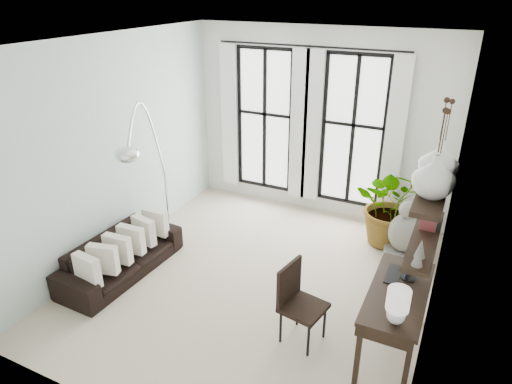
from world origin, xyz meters
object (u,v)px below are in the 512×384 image
Objects in this scene: desk at (397,298)px; arc_lamp at (145,138)px; buddha at (404,236)px; desk_chair at (297,298)px; sofa at (121,256)px; plant at (394,205)px.

arc_lamp is at bearing 170.81° from desk.
desk is 2.08m from buddha.
desk is at bearing 21.75° from desk_chair.
buddha is at bearing 22.92° from arc_lamp.
desk_chair is (2.71, -0.14, 0.27)m from sofa.
arc_lamp reaches higher than buddha.
desk is at bearing -86.78° from sofa.
plant is (3.28, 2.51, 0.38)m from sofa.
plant reaches higher than desk_chair.
desk is 1.08m from desk_chair.
plant is at bearing 88.55° from desk_chair.
arc_lamp reaches higher than plant.
desk_chair reaches higher than buddha.
desk_chair is at bearing -168.94° from desk.
buddha is (3.43, 1.45, -1.44)m from arc_lamp.
desk_chair reaches higher than sofa.
buddha is at bearing -57.03° from plant.
sofa is 2.00× the size of buddha.
plant is at bearing 122.97° from buddha.
plant is 3.86m from arc_lamp.
plant is at bearing -50.32° from sofa.
plant is 0.56× the size of arc_lamp.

